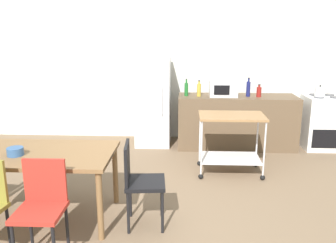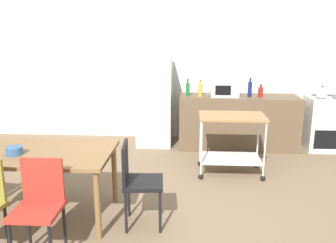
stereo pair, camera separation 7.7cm
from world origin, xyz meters
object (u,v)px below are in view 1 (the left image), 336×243
(stove_oven, at_px, (321,122))
(kettle, at_px, (320,92))
(chair_black, at_px, (139,179))
(bottle_wine, at_px, (199,90))
(chair_red, at_px, (42,204))
(microwave, at_px, (223,88))
(bottle_soda, at_px, (248,89))
(refrigerator, at_px, (153,101))
(bottle_sesame_oil, at_px, (259,92))
(dining_table, at_px, (42,159))
(fruit_bowl, at_px, (15,152))
(bottle_hot_sauce, at_px, (186,89))
(kitchen_cart, at_px, (231,134))

(stove_oven, distance_m, kettle, 0.57)
(chair_black, distance_m, stove_oven, 3.88)
(bottle_wine, bearing_deg, chair_red, -114.96)
(chair_black, xyz_separation_m, stove_oven, (2.81, 2.67, -0.07))
(microwave, xyz_separation_m, bottle_soda, (0.42, -0.01, 0.00))
(refrigerator, xyz_separation_m, bottle_sesame_oil, (1.79, -0.16, 0.21))
(dining_table, xyz_separation_m, chair_black, (1.03, -0.10, -0.15))
(chair_black, xyz_separation_m, fruit_bowl, (-1.25, -0.01, 0.27))
(chair_black, bearing_deg, kettle, -51.18)
(stove_oven, height_order, bottle_wine, bottle_wine)
(microwave, relative_size, bottle_soda, 1.46)
(dining_table, distance_m, fruit_bowl, 0.27)
(refrigerator, xyz_separation_m, microwave, (1.20, -0.12, 0.25))
(chair_black, distance_m, microwave, 2.90)
(fruit_bowl, bearing_deg, bottle_soda, 43.44)
(dining_table, bearing_deg, stove_oven, 33.84)
(bottle_hot_sauce, bearing_deg, bottle_sesame_oil, -1.97)
(kitchen_cart, relative_size, kettle, 3.80)
(refrigerator, bearing_deg, fruit_bowl, -112.83)
(dining_table, relative_size, stove_oven, 1.63)
(chair_red, height_order, stove_oven, stove_oven)
(bottle_hot_sauce, bearing_deg, kettle, -1.52)
(stove_oven, distance_m, bottle_wine, 2.18)
(dining_table, bearing_deg, kitchen_cart, 32.52)
(dining_table, xyz_separation_m, bottle_wine, (1.73, 2.50, 0.34))
(kitchen_cart, bearing_deg, bottle_hot_sauce, 118.18)
(stove_oven, height_order, kitchen_cart, stove_oven)
(bottle_hot_sauce, relative_size, bottle_wine, 1.07)
(refrigerator, xyz_separation_m, kitchen_cart, (1.21, -1.29, -0.20))
(kitchen_cart, relative_size, bottle_sesame_oil, 4.30)
(microwave, bearing_deg, stove_oven, 1.26)
(kitchen_cart, distance_m, microwave, 1.26)
(stove_oven, relative_size, bottle_wine, 3.41)
(bottle_hot_sauce, distance_m, microwave, 0.62)
(chair_red, relative_size, bottle_wine, 3.30)
(dining_table, xyz_separation_m, kitchen_cart, (2.14, 1.37, -0.10))
(bottle_hot_sauce, xyz_separation_m, microwave, (0.62, 0.00, 0.01))
(chair_black, distance_m, bottle_soda, 3.08)
(microwave, distance_m, fruit_bowl, 3.55)
(chair_black, height_order, kitchen_cart, chair_black)
(refrigerator, bearing_deg, chair_black, -88.07)
(bottle_sesame_oil, height_order, fruit_bowl, bottle_sesame_oil)
(chair_red, relative_size, kitchen_cart, 0.98)
(chair_red, relative_size, kettle, 3.71)
(chair_red, bearing_deg, microwave, 59.26)
(bottle_sesame_oil, height_order, kettle, bottle_sesame_oil)
(bottle_soda, height_order, bottle_sesame_oil, bottle_soda)
(chair_red, height_order, kettle, kettle)
(refrigerator, distance_m, bottle_hot_sauce, 0.64)
(bottle_hot_sauce, bearing_deg, fruit_bowl, -123.44)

